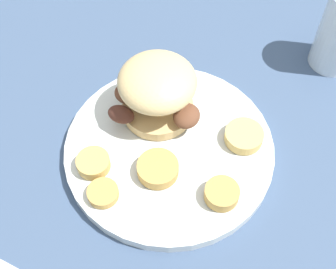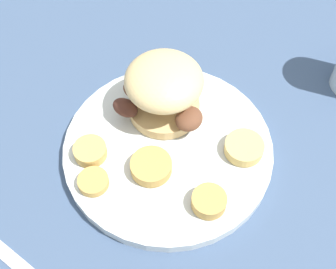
{
  "view_description": "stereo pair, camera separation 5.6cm",
  "coord_description": "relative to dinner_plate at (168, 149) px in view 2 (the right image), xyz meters",
  "views": [
    {
      "loc": [
        -0.0,
        0.31,
        0.51
      ],
      "look_at": [
        0.0,
        0.0,
        0.04
      ],
      "focal_mm": 50.0,
      "sensor_mm": 36.0,
      "label": 1
    },
    {
      "loc": [
        -0.06,
        0.31,
        0.51
      ],
      "look_at": [
        0.0,
        0.0,
        0.04
      ],
      "focal_mm": 50.0,
      "sensor_mm": 36.0,
      "label": 2
    }
  ],
  "objects": [
    {
      "name": "dinner_plate",
      "position": [
        0.0,
        0.0,
        0.0
      ],
      "size": [
        0.26,
        0.26,
        0.02
      ],
      "color": "silver",
      "rests_on": "ground_plane"
    },
    {
      "name": "ground_plane",
      "position": [
        0.0,
        0.0,
        -0.01
      ],
      "size": [
        4.0,
        4.0,
        0.0
      ],
      "primitive_type": "plane",
      "color": "#3D5170"
    },
    {
      "name": "potato_round_0",
      "position": [
        -0.06,
        0.07,
        0.02
      ],
      "size": [
        0.04,
        0.04,
        0.02
      ],
      "primitive_type": "cylinder",
      "color": "tan",
      "rests_on": "dinner_plate"
    },
    {
      "name": "potato_round_4",
      "position": [
        0.08,
        0.07,
        0.01
      ],
      "size": [
        0.04,
        0.04,
        0.01
      ],
      "primitive_type": "cylinder",
      "color": "tan",
      "rests_on": "dinner_plate"
    },
    {
      "name": "sandwich",
      "position": [
        0.02,
        -0.05,
        0.05
      ],
      "size": [
        0.12,
        0.1,
        0.08
      ],
      "color": "tan",
      "rests_on": "dinner_plate"
    },
    {
      "name": "potato_round_3",
      "position": [
        0.09,
        0.03,
        0.02
      ],
      "size": [
        0.04,
        0.04,
        0.01
      ],
      "primitive_type": "cylinder",
      "color": "tan",
      "rests_on": "dinner_plate"
    },
    {
      "name": "potato_round_1",
      "position": [
        -0.09,
        -0.01,
        0.02
      ],
      "size": [
        0.05,
        0.05,
        0.01
      ],
      "primitive_type": "cylinder",
      "color": "#DBB766",
      "rests_on": "dinner_plate"
    },
    {
      "name": "potato_round_2",
      "position": [
        0.01,
        0.04,
        0.02
      ],
      "size": [
        0.05,
        0.05,
        0.02
      ],
      "primitive_type": "cylinder",
      "color": "tan",
      "rests_on": "dinner_plate"
    }
  ]
}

